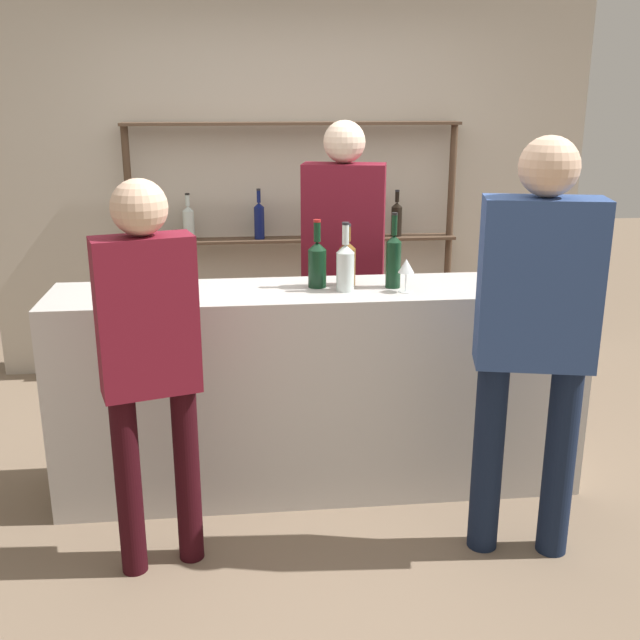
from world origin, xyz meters
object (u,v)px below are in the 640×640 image
Objects in this scene: counter_bottle_3 at (317,262)px; customer_right at (536,322)px; counter_bottle_0 at (347,262)px; counter_bottle_1 at (345,266)px; counter_bottle_2 at (393,259)px; server_behind_counter at (343,252)px; wine_glass at (406,267)px; customer_left at (149,347)px.

counter_bottle_3 is 1.09m from customer_right.
counter_bottle_1 reaches higher than counter_bottle_0.
counter_bottle_0 is 0.12m from counter_bottle_1.
server_behind_counter is at bearing 99.79° from counter_bottle_2.
wine_glass is 1.27m from customer_left.
counter_bottle_0 is 0.18× the size of customer_left.
counter_bottle_3 is (-0.15, -0.03, 0.01)m from counter_bottle_0.
server_behind_counter reaches higher than counter_bottle_3.
customer_right is at bearing -40.67° from counter_bottle_3.
counter_bottle_0 is at bearing 146.97° from wine_glass.
counter_bottle_0 is at bearing 55.35° from customer_right.
customer_left is 1.57m from customer_right.
counter_bottle_0 is 0.15m from counter_bottle_3.
counter_bottle_1 is at bearing 61.27° from customer_right.
counter_bottle_3 is 0.43m from wine_glass.
counter_bottle_0 is at bearing 10.14° from counter_bottle_3.
customer_left is at bearing -21.62° from server_behind_counter.
counter_bottle_2 is 0.80m from server_behind_counter.
counter_bottle_2 is 0.22× the size of customer_left.
counter_bottle_1 is 0.15m from counter_bottle_3.
counter_bottle_3 is 1.01m from customer_left.
wine_glass is 0.09× the size of customer_right.
customer_left is at bearing -155.74° from wine_glass.
counter_bottle_2 reaches higher than counter_bottle_1.
counter_bottle_3 is 0.78m from server_behind_counter.
counter_bottle_1 is 0.91× the size of counter_bottle_2.
server_behind_counter is at bearing 83.59° from counter_bottle_0.
wine_glass is 0.09× the size of server_behind_counter.
wine_glass is at bearing -18.96° from counter_bottle_3.
customer_left reaches higher than counter_bottle_0.
counter_bottle_2 is at bearing 9.83° from counter_bottle_1.
counter_bottle_3 is (-0.12, 0.09, -0.00)m from counter_bottle_1.
server_behind_counter is (0.23, 0.73, -0.10)m from counter_bottle_3.
customer_left is (-1.15, -0.52, -0.18)m from wine_glass.
counter_bottle_2 is at bearing -18.75° from counter_bottle_0.
server_behind_counter reaches higher than counter_bottle_1.
customer_right is at bearing 35.65° from server_behind_counter.
server_behind_counter is 1.70m from customer_left.
customer_left reaches higher than wine_glass.
customer_right is at bearing -55.26° from counter_bottle_2.
counter_bottle_0 is 0.72m from server_behind_counter.
counter_bottle_2 is at bearing 23.07° from server_behind_counter.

